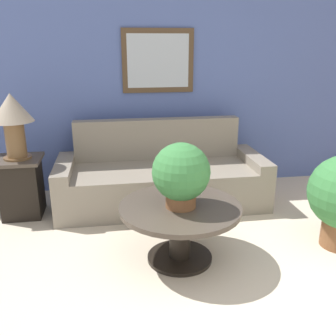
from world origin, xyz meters
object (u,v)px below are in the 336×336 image
(coffee_table, at_px, (180,221))
(potted_plant_on_table, at_px, (181,174))
(side_table, at_px, (22,186))
(table_lamp, at_px, (12,116))
(couch_main, at_px, (161,178))

(coffee_table, xyz_separation_m, potted_plant_on_table, (-0.00, -0.02, 0.42))
(side_table, relative_size, potted_plant_on_table, 1.20)
(side_table, height_order, table_lamp, table_lamp)
(couch_main, bearing_deg, table_lamp, -176.14)
(coffee_table, height_order, potted_plant_on_table, potted_plant_on_table)
(potted_plant_on_table, bearing_deg, couch_main, 89.28)
(coffee_table, distance_m, side_table, 1.85)
(table_lamp, bearing_deg, side_table, 0.00)
(couch_main, relative_size, side_table, 3.64)
(side_table, bearing_deg, table_lamp, 0.00)
(coffee_table, bearing_deg, table_lamp, 142.96)
(coffee_table, xyz_separation_m, side_table, (-1.48, 1.11, -0.04))
(side_table, bearing_deg, couch_main, 3.86)
(table_lamp, bearing_deg, coffee_table, -37.04)
(coffee_table, relative_size, side_table, 1.58)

